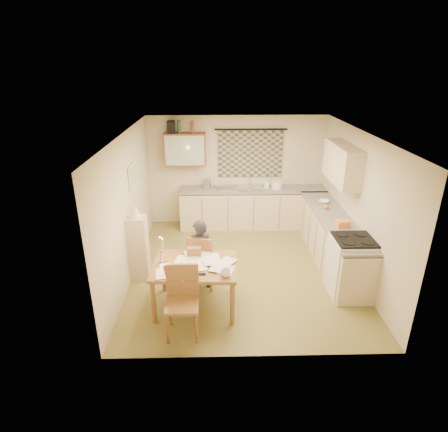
{
  "coord_description": "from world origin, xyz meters",
  "views": [
    {
      "loc": [
        -0.5,
        -6.07,
        3.58
      ],
      "look_at": [
        -0.34,
        0.2,
        0.98
      ],
      "focal_mm": 30.0,
      "sensor_mm": 36.0,
      "label": 1
    }
  ],
  "objects_px": {
    "counter_back": "(252,208)",
    "counter_right": "(332,240)",
    "dining_table": "(195,285)",
    "person": "(200,255)",
    "chair_far": "(203,269)",
    "stove": "(351,266)",
    "shelf_stand": "(139,248)"
  },
  "relations": [
    {
      "from": "counter_back",
      "to": "dining_table",
      "type": "bearing_deg",
      "value": -110.8
    },
    {
      "from": "person",
      "to": "dining_table",
      "type": "bearing_deg",
      "value": 73.3
    },
    {
      "from": "counter_right",
      "to": "counter_back",
      "type": "bearing_deg",
      "value": 128.39
    },
    {
      "from": "counter_back",
      "to": "stove",
      "type": "bearing_deg",
      "value": -63.96
    },
    {
      "from": "counter_back",
      "to": "shelf_stand",
      "type": "relative_size",
      "value": 2.85
    },
    {
      "from": "dining_table",
      "to": "chair_far",
      "type": "height_order",
      "value": "chair_far"
    },
    {
      "from": "dining_table",
      "to": "person",
      "type": "xyz_separation_m",
      "value": [
        0.06,
        0.54,
        0.24
      ]
    },
    {
      "from": "counter_back",
      "to": "shelf_stand",
      "type": "height_order",
      "value": "shelf_stand"
    },
    {
      "from": "stove",
      "to": "dining_table",
      "type": "relative_size",
      "value": 0.76
    },
    {
      "from": "counter_back",
      "to": "dining_table",
      "type": "distance_m",
      "value": 3.3
    },
    {
      "from": "dining_table",
      "to": "person",
      "type": "distance_m",
      "value": 0.6
    },
    {
      "from": "chair_far",
      "to": "person",
      "type": "distance_m",
      "value": 0.33
    },
    {
      "from": "shelf_stand",
      "to": "dining_table",
      "type": "bearing_deg",
      "value": -41.15
    },
    {
      "from": "counter_right",
      "to": "stove",
      "type": "xyz_separation_m",
      "value": [
        0.0,
        -1.05,
        0.04
      ]
    },
    {
      "from": "counter_right",
      "to": "person",
      "type": "distance_m",
      "value": 2.61
    },
    {
      "from": "counter_back",
      "to": "chair_far",
      "type": "distance_m",
      "value": 2.71
    },
    {
      "from": "counter_right",
      "to": "chair_far",
      "type": "xyz_separation_m",
      "value": [
        -2.42,
        -0.79,
        -0.15
      ]
    },
    {
      "from": "counter_back",
      "to": "shelf_stand",
      "type": "distance_m",
      "value": 3.11
    },
    {
      "from": "dining_table",
      "to": "counter_back",
      "type": "bearing_deg",
      "value": 71.88
    },
    {
      "from": "stove",
      "to": "shelf_stand",
      "type": "xyz_separation_m",
      "value": [
        -3.54,
        0.56,
        0.09
      ]
    },
    {
      "from": "person",
      "to": "chair_far",
      "type": "bearing_deg",
      "value": -136.74
    },
    {
      "from": "shelf_stand",
      "to": "counter_back",
      "type": "bearing_deg",
      "value": 44.98
    },
    {
      "from": "stove",
      "to": "counter_back",
      "type": "bearing_deg",
      "value": 116.04
    },
    {
      "from": "chair_far",
      "to": "stove",
      "type": "bearing_deg",
      "value": -169.91
    },
    {
      "from": "counter_back",
      "to": "person",
      "type": "height_order",
      "value": "person"
    },
    {
      "from": "counter_back",
      "to": "dining_table",
      "type": "xyz_separation_m",
      "value": [
        -1.17,
        -3.09,
        -0.07
      ]
    },
    {
      "from": "person",
      "to": "counter_right",
      "type": "bearing_deg",
      "value": -171.92
    },
    {
      "from": "counter_back",
      "to": "chair_far",
      "type": "relative_size",
      "value": 3.39
    },
    {
      "from": "counter_back",
      "to": "counter_right",
      "type": "xyz_separation_m",
      "value": [
        1.34,
        -1.7,
        -0.0
      ]
    },
    {
      "from": "dining_table",
      "to": "stove",
      "type": "bearing_deg",
      "value": 10.28
    },
    {
      "from": "dining_table",
      "to": "person",
      "type": "height_order",
      "value": "person"
    },
    {
      "from": "chair_far",
      "to": "person",
      "type": "height_order",
      "value": "person"
    }
  ]
}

